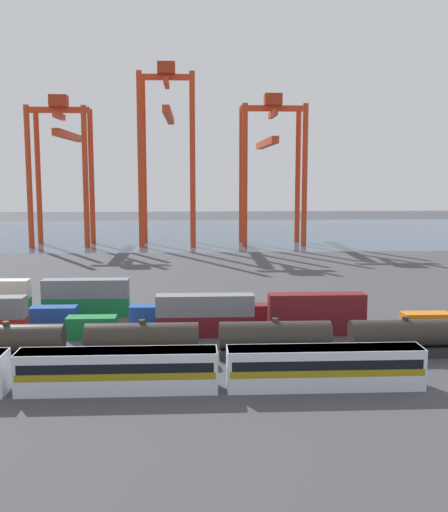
# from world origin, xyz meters

# --- Properties ---
(ground_plane) EXTENTS (420.00, 420.00, 0.00)m
(ground_plane) POSITION_xyz_m (0.00, 40.00, 0.00)
(ground_plane) COLOR #424247
(harbour_water) EXTENTS (400.00, 110.00, 0.01)m
(harbour_water) POSITION_xyz_m (0.00, 132.64, 0.00)
(harbour_water) COLOR #384C60
(harbour_water) RESTS_ON ground_plane
(passenger_train) EXTENTS (57.00, 3.14, 3.90)m
(passenger_train) POSITION_xyz_m (2.98, -22.76, 2.14)
(passenger_train) COLOR silver
(passenger_train) RESTS_ON ground_plane
(freight_tank_row) EXTENTS (69.90, 2.95, 4.41)m
(freight_tank_row) POSITION_xyz_m (4.43, -13.05, 2.09)
(freight_tank_row) COLOR #232326
(freight_tank_row) RESTS_ON ground_plane
(shipping_container_4) EXTENTS (6.04, 2.44, 2.60)m
(shipping_container_4) POSITION_xyz_m (-2.55, -3.55, 1.30)
(shipping_container_4) COLOR #197538
(shipping_container_4) RESTS_ON ground_plane
(shipping_container_5) EXTENTS (12.10, 2.44, 2.60)m
(shipping_container_5) POSITION_xyz_m (11.42, -3.55, 1.30)
(shipping_container_5) COLOR maroon
(shipping_container_5) RESTS_ON ground_plane
(shipping_container_6) EXTENTS (12.10, 2.44, 2.60)m
(shipping_container_6) POSITION_xyz_m (11.42, -3.55, 3.90)
(shipping_container_6) COLOR slate
(shipping_container_6) RESTS_ON shipping_container_5
(shipping_container_7) EXTENTS (12.10, 2.44, 2.60)m
(shipping_container_7) POSITION_xyz_m (25.39, -3.55, 1.30)
(shipping_container_7) COLOR maroon
(shipping_container_7) RESTS_ON ground_plane
(shipping_container_8) EXTENTS (12.10, 2.44, 2.60)m
(shipping_container_8) POSITION_xyz_m (25.39, -3.55, 3.90)
(shipping_container_8) COLOR maroon
(shipping_container_8) RESTS_ON shipping_container_7
(shipping_container_9) EXTENTS (6.04, 2.44, 2.60)m
(shipping_container_9) POSITION_xyz_m (39.36, -3.55, 1.30)
(shipping_container_9) COLOR orange
(shipping_container_9) RESTS_ON ground_plane
(shipping_container_12) EXTENTS (6.04, 2.44, 2.60)m
(shipping_container_12) POSITION_xyz_m (-8.50, 2.46, 1.30)
(shipping_container_12) COLOR #1C4299
(shipping_container_12) RESTS_ON ground_plane
(shipping_container_13) EXTENTS (6.04, 2.44, 2.60)m
(shipping_container_13) POSITION_xyz_m (4.50, 2.46, 1.30)
(shipping_container_13) COLOR #1C4299
(shipping_container_13) RESTS_ON ground_plane
(shipping_container_14) EXTENTS (12.10, 2.44, 2.60)m
(shipping_container_14) POSITION_xyz_m (17.50, 2.46, 1.30)
(shipping_container_14) COLOR maroon
(shipping_container_14) RESTS_ON ground_plane
(shipping_container_19) EXTENTS (12.10, 2.44, 2.60)m
(shipping_container_19) POSITION_xyz_m (-5.29, 8.48, 1.30)
(shipping_container_19) COLOR #197538
(shipping_container_19) RESTS_ON ground_plane
(shipping_container_20) EXTENTS (12.10, 2.44, 2.60)m
(shipping_container_20) POSITION_xyz_m (-5.29, 8.48, 3.90)
(shipping_container_20) COLOR slate
(shipping_container_20) RESTS_ON shipping_container_19
(shipping_container_21) EXTENTS (6.04, 2.44, 2.60)m
(shipping_container_21) POSITION_xyz_m (8.67, 8.48, 1.30)
(shipping_container_21) COLOR maroon
(shipping_container_21) RESTS_ON ground_plane
(gantry_crane_west) EXTENTS (16.73, 36.30, 41.44)m
(gantry_crane_west) POSITION_xyz_m (-26.74, 99.00, 25.70)
(gantry_crane_west) COLOR red
(gantry_crane_west) RESTS_ON ground_plane
(gantry_crane_central) EXTENTS (15.71, 42.01, 50.44)m
(gantry_crane_central) POSITION_xyz_m (2.86, 99.46, 30.76)
(gantry_crane_central) COLOR red
(gantry_crane_central) RESTS_ON ground_plane
(gantry_crane_east) EXTENTS (18.14, 41.94, 42.16)m
(gantry_crane_east) POSITION_xyz_m (32.46, 99.85, 25.74)
(gantry_crane_east) COLOR red
(gantry_crane_east) RESTS_ON ground_plane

